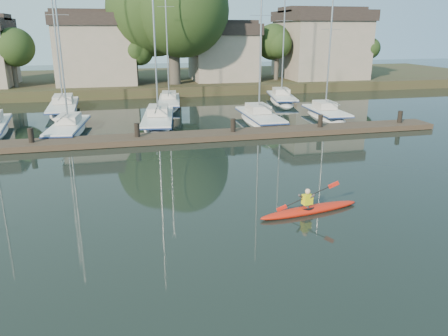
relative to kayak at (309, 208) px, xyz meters
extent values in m
plane|color=black|center=(-2.77, -1.68, -0.16)|extent=(160.00, 160.00, 0.00)
ellipsoid|color=#B7200E|center=(0.02, 0.00, -0.07)|extent=(4.24, 1.26, 0.32)
cylinder|color=black|center=(-0.11, -0.02, 0.03)|extent=(0.73, 0.73, 0.08)
imported|color=#322C2E|center=(-0.11, -0.02, 0.37)|extent=(0.27, 0.36, 0.91)
cube|color=#C7C512|center=(-0.11, -0.02, 0.38)|extent=(0.39, 0.32, 0.37)
sphere|color=#D6A486|center=(-0.11, -0.02, 0.70)|extent=(0.21, 0.21, 0.21)
cube|color=#453827|center=(-2.77, 12.32, 0.04)|extent=(34.00, 2.00, 0.35)
cylinder|color=black|center=(-11.77, 12.32, 0.14)|extent=(0.32, 0.32, 1.80)
cylinder|color=black|center=(-5.77, 12.32, 0.14)|extent=(0.32, 0.32, 1.80)
cylinder|color=black|center=(0.23, 12.32, 0.14)|extent=(0.32, 0.32, 1.80)
cylinder|color=black|center=(6.23, 12.32, 0.14)|extent=(0.32, 0.32, 1.80)
cylinder|color=black|center=(12.23, 12.32, 0.14)|extent=(0.32, 0.32, 1.80)
ellipsoid|color=silver|center=(-10.16, 16.23, -0.49)|extent=(2.81, 8.05, 1.76)
cube|color=silver|center=(-10.16, 16.23, 0.35)|extent=(2.56, 6.63, 0.13)
cube|color=navy|center=(-10.16, 16.23, 0.27)|extent=(2.66, 6.80, 0.07)
cube|color=#B8B1A8|center=(-10.11, 16.70, 0.69)|extent=(1.54, 2.34, 0.51)
cylinder|color=#9EA0A5|center=(-10.14, 16.47, 5.96)|extent=(0.11, 0.11, 11.13)
cylinder|color=#9EA0A5|center=(-10.30, 15.06, 1.09)|extent=(0.41, 2.99, 0.07)
cylinder|color=#9EA0A5|center=(-10.14, 16.47, 7.30)|extent=(1.48, 0.19, 0.03)
ellipsoid|color=silver|center=(-4.06, 17.50, -0.52)|extent=(3.39, 9.41, 1.94)
cube|color=silver|center=(-4.06, 17.50, 0.40)|extent=(3.06, 7.76, 0.14)
cube|color=navy|center=(-4.06, 17.50, 0.32)|extent=(3.17, 7.95, 0.08)
cube|color=#B8B1A8|center=(-3.99, 18.05, 0.78)|extent=(1.77, 2.75, 0.56)
cylinder|color=#9EA0A5|center=(-4.03, 17.78, 7.10)|extent=(0.12, 0.12, 13.30)
cylinder|color=#9EA0A5|center=(-4.25, 16.13, 1.22)|extent=(0.56, 3.48, 0.08)
ellipsoid|color=silver|center=(3.40, 16.64, -0.52)|extent=(2.21, 8.14, 1.93)
cube|color=silver|center=(3.40, 16.64, 0.39)|extent=(2.09, 6.68, 0.14)
cube|color=navy|center=(3.40, 16.64, 0.31)|extent=(2.18, 6.84, 0.08)
cube|color=#B8B1A8|center=(3.41, 17.13, 0.77)|extent=(1.44, 2.29, 0.56)
cylinder|color=#9EA0A5|center=(3.41, 16.89, 6.03)|extent=(0.12, 0.12, 11.17)
cylinder|color=#9EA0A5|center=(3.39, 15.43, 1.21)|extent=(0.11, 3.09, 0.08)
cylinder|color=#9EA0A5|center=(3.41, 16.89, 7.37)|extent=(1.62, 0.05, 0.03)
ellipsoid|color=silver|center=(9.07, 17.22, -0.50)|extent=(2.37, 6.89, 1.84)
cube|color=silver|center=(9.07, 17.22, 0.37)|extent=(2.21, 5.66, 0.14)
cube|color=navy|center=(9.07, 17.22, 0.29)|extent=(2.30, 5.80, 0.08)
cube|color=#B8B1A8|center=(9.09, 17.62, 0.73)|extent=(1.45, 1.97, 0.53)
cylinder|color=#9EA0A5|center=(9.08, 17.42, 5.27)|extent=(0.12, 0.12, 9.70)
cylinder|color=#9EA0A5|center=(9.02, 16.20, 1.15)|extent=(0.21, 2.58, 0.08)
cylinder|color=#9EA0A5|center=(9.08, 17.42, 6.44)|extent=(1.55, 0.11, 0.03)
ellipsoid|color=silver|center=(-11.33, 24.58, -0.54)|extent=(2.62, 9.76, 2.04)
cube|color=silver|center=(-11.33, 24.58, 0.43)|extent=(2.45, 8.01, 0.15)
cube|color=navy|center=(-11.33, 24.58, 0.34)|extent=(2.54, 8.21, 0.09)
cube|color=#B8B1A8|center=(-11.36, 25.16, 0.83)|extent=(1.61, 2.77, 0.59)
cylinder|color=#9EA0A5|center=(-11.34, 24.87, 7.47)|extent=(0.13, 0.13, 13.98)
cylinder|color=#9EA0A5|center=(-11.28, 23.13, 1.29)|extent=(0.23, 3.68, 0.09)
ellipsoid|color=silver|center=(-2.29, 25.88, -0.48)|extent=(3.09, 9.30, 1.73)
cube|color=silver|center=(-2.29, 25.88, 0.34)|extent=(2.78, 7.66, 0.13)
cube|color=navy|center=(-2.29, 25.88, 0.27)|extent=(2.88, 7.85, 0.07)
cube|color=#B8B1A8|center=(-2.22, 26.43, 0.68)|extent=(1.60, 2.70, 0.50)
cylinder|color=#9EA0A5|center=(-2.26, 26.15, 6.77)|extent=(0.11, 0.11, 12.78)
cylinder|color=#9EA0A5|center=(-2.47, 24.53, 1.07)|extent=(0.52, 3.45, 0.07)
cylinder|color=#9EA0A5|center=(-2.26, 26.15, 8.31)|extent=(1.45, 0.22, 0.03)
ellipsoid|color=silver|center=(8.44, 25.44, -0.51)|extent=(3.56, 8.17, 1.88)
cube|color=silver|center=(8.44, 25.44, 0.38)|extent=(3.19, 6.76, 0.14)
cube|color=navy|center=(8.44, 25.44, 0.30)|extent=(3.30, 6.93, 0.08)
cube|color=#B8B1A8|center=(8.53, 25.90, 0.75)|extent=(1.79, 2.44, 0.54)
cylinder|color=#9EA0A5|center=(8.49, 25.67, 5.88)|extent=(0.12, 0.12, 10.89)
cylinder|color=#9EA0A5|center=(8.21, 24.27, 1.17)|extent=(0.66, 2.97, 0.08)
cylinder|color=#9EA0A5|center=(8.49, 25.67, 7.18)|extent=(1.56, 0.33, 0.03)
cube|color=#31381C|center=(-2.77, 42.32, 0.34)|extent=(90.00, 24.00, 1.00)
cube|color=gray|center=(-8.77, 36.32, 3.84)|extent=(8.00, 8.00, 6.00)
cube|color=#332925|center=(-8.77, 36.32, 7.44)|extent=(8.40, 8.40, 1.20)
cube|color=gray|center=(5.23, 36.32, 3.34)|extent=(7.00, 7.00, 5.00)
cube|color=#332925|center=(5.23, 36.32, 6.44)|extent=(7.35, 7.35, 1.20)
cube|color=gray|center=(17.23, 36.32, 4.09)|extent=(9.00, 9.00, 6.50)
cube|color=#332925|center=(17.23, 36.32, 7.94)|extent=(9.45, 9.45, 1.20)
cylinder|color=#514C41|center=(-0.77, 33.32, 3.34)|extent=(1.20, 1.20, 5.00)
sphere|color=#1E3012|center=(-0.77, 33.32, 8.34)|extent=(8.50, 8.50, 8.50)
cylinder|color=#514C41|center=(-16.77, 34.32, 2.34)|extent=(0.48, 0.48, 3.00)
sphere|color=#1E3012|center=(-16.77, 34.32, 4.84)|extent=(3.40, 3.40, 3.40)
cylinder|color=#514C41|center=(-4.77, 33.82, 2.24)|extent=(0.38, 0.38, 2.80)
sphere|color=#1E3012|center=(-4.77, 33.82, 4.44)|extent=(2.72, 2.72, 2.72)
cylinder|color=#514C41|center=(11.23, 34.82, 2.44)|extent=(0.50, 0.50, 3.20)
sphere|color=#1E3012|center=(11.23, 34.82, 5.09)|extent=(3.57, 3.57, 3.57)
cylinder|color=#514C41|center=(21.23, 33.32, 2.14)|extent=(0.41, 0.41, 2.60)
sphere|color=#1E3012|center=(21.23, 33.32, 4.29)|extent=(2.89, 2.89, 2.89)
camera|label=1|loc=(-6.63, -14.01, 6.41)|focal=35.00mm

